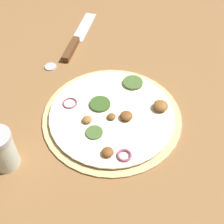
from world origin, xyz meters
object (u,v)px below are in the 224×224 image
(knife, at_px, (75,42))
(spice_jar, at_px, (1,150))
(pizza, at_px, (113,115))
(loose_cap, at_px, (50,66))

(knife, relative_size, spice_jar, 2.50)
(knife, bearing_deg, pizza, -144.69)
(pizza, distance_m, knife, 0.32)
(pizza, xyz_separation_m, spice_jar, (-0.26, 0.08, 0.04))
(knife, xyz_separation_m, spice_jar, (-0.39, -0.21, 0.04))
(pizza, height_order, loose_cap, pizza)
(pizza, relative_size, spice_jar, 3.47)
(knife, bearing_deg, spice_jar, 178.58)
(loose_cap, bearing_deg, pizza, -92.31)
(pizza, relative_size, knife, 1.39)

